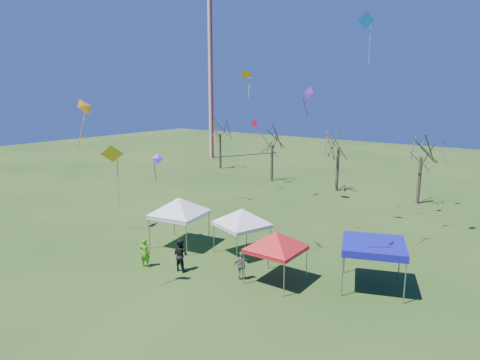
{
  "coord_description": "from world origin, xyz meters",
  "views": [
    {
      "loc": [
        15.83,
        -17.73,
        10.56
      ],
      "look_at": [
        0.53,
        3.0,
        5.15
      ],
      "focal_mm": 32.0,
      "sensor_mm": 36.0,
      "label": 1
    }
  ],
  "objects_px": {
    "radio_mast": "(211,77)",
    "person_green": "(145,253)",
    "tree_3": "(423,140)",
    "person_dark": "(180,255)",
    "tree_2": "(339,132)",
    "tree_0": "(220,121)",
    "tent_white_mid": "(242,212)",
    "tree_1": "(272,132)",
    "tent_blue": "(374,246)",
    "person_grey": "(242,266)",
    "tent_white_west": "(179,201)",
    "tent_red": "(276,235)"
  },
  "relations": [
    {
      "from": "tree_0",
      "to": "tent_white_west",
      "type": "xyz_separation_m",
      "value": [
        16.6,
        -24.92,
        -3.3
      ]
    },
    {
      "from": "tent_blue",
      "to": "person_dark",
      "type": "bearing_deg",
      "value": -155.18
    },
    {
      "from": "person_dark",
      "to": "person_grey",
      "type": "bearing_deg",
      "value": -165.98
    },
    {
      "from": "radio_mast",
      "to": "tree_2",
      "type": "relative_size",
      "value": 3.06
    },
    {
      "from": "tent_blue",
      "to": "person_green",
      "type": "relative_size",
      "value": 2.38
    },
    {
      "from": "tent_blue",
      "to": "person_dark",
      "type": "relative_size",
      "value": 2.15
    },
    {
      "from": "tree_2",
      "to": "person_grey",
      "type": "bearing_deg",
      "value": -78.59
    },
    {
      "from": "person_dark",
      "to": "tent_white_mid",
      "type": "bearing_deg",
      "value": -111.78
    },
    {
      "from": "tree_2",
      "to": "tent_blue",
      "type": "bearing_deg",
      "value": -61.44
    },
    {
      "from": "radio_mast",
      "to": "tree_1",
      "type": "height_order",
      "value": "radio_mast"
    },
    {
      "from": "tent_blue",
      "to": "tree_3",
      "type": "bearing_deg",
      "value": 97.64
    },
    {
      "from": "radio_mast",
      "to": "tree_0",
      "type": "distance_m",
      "value": 11.45
    },
    {
      "from": "tree_2",
      "to": "person_grey",
      "type": "distance_m",
      "value": 24.88
    },
    {
      "from": "tent_red",
      "to": "person_green",
      "type": "bearing_deg",
      "value": -158.79
    },
    {
      "from": "tree_0",
      "to": "tent_white_mid",
      "type": "distance_m",
      "value": 31.87
    },
    {
      "from": "tree_3",
      "to": "person_green",
      "type": "distance_m",
      "value": 27.66
    },
    {
      "from": "tree_3",
      "to": "tent_red",
      "type": "xyz_separation_m",
      "value": [
        -1.9,
        -22.58,
        -3.32
      ]
    },
    {
      "from": "tent_white_west",
      "to": "person_green",
      "type": "bearing_deg",
      "value": -77.45
    },
    {
      "from": "tree_2",
      "to": "tree_3",
      "type": "bearing_deg",
      "value": -2.27
    },
    {
      "from": "tent_white_mid",
      "to": "tent_blue",
      "type": "xyz_separation_m",
      "value": [
        8.55,
        0.31,
        -0.52
      ]
    },
    {
      "from": "tree_2",
      "to": "tree_0",
      "type": "bearing_deg",
      "value": 170.76
    },
    {
      "from": "radio_mast",
      "to": "person_green",
      "type": "xyz_separation_m",
      "value": [
        24.62,
        -35.45,
        -11.61
      ]
    },
    {
      "from": "tree_0",
      "to": "tent_white_mid",
      "type": "bearing_deg",
      "value": -48.41
    },
    {
      "from": "person_grey",
      "to": "person_dark",
      "type": "height_order",
      "value": "person_dark"
    },
    {
      "from": "tree_1",
      "to": "tree_3",
      "type": "distance_m",
      "value": 16.81
    },
    {
      "from": "tree_2",
      "to": "tree_3",
      "type": "height_order",
      "value": "tree_2"
    },
    {
      "from": "person_grey",
      "to": "person_dark",
      "type": "relative_size",
      "value": 0.85
    },
    {
      "from": "tent_blue",
      "to": "tree_1",
      "type": "bearing_deg",
      "value": 133.36
    },
    {
      "from": "tree_2",
      "to": "person_dark",
      "type": "relative_size",
      "value": 4.17
    },
    {
      "from": "tree_0",
      "to": "person_dark",
      "type": "xyz_separation_m",
      "value": [
        19.62,
        -27.97,
        -5.5
      ]
    },
    {
      "from": "person_green",
      "to": "person_dark",
      "type": "xyz_separation_m",
      "value": [
        2.15,
        0.86,
        0.09
      ]
    },
    {
      "from": "tree_0",
      "to": "person_dark",
      "type": "bearing_deg",
      "value": -54.95
    },
    {
      "from": "tree_2",
      "to": "tent_white_mid",
      "type": "height_order",
      "value": "tree_2"
    },
    {
      "from": "tent_blue",
      "to": "radio_mast",
      "type": "bearing_deg",
      "value": 140.77
    },
    {
      "from": "tent_red",
      "to": "radio_mast",
      "type": "bearing_deg",
      "value": 134.65
    },
    {
      "from": "tree_3",
      "to": "person_dark",
      "type": "relative_size",
      "value": 4.03
    },
    {
      "from": "tree_1",
      "to": "tree_0",
      "type": "bearing_deg",
      "value": 164.82
    },
    {
      "from": "tree_2",
      "to": "tree_3",
      "type": "relative_size",
      "value": 1.03
    },
    {
      "from": "tree_3",
      "to": "person_dark",
      "type": "xyz_separation_m",
      "value": [
        -7.26,
        -24.63,
        -5.1
      ]
    },
    {
      "from": "tent_white_mid",
      "to": "person_grey",
      "type": "height_order",
      "value": "tent_white_mid"
    },
    {
      "from": "tent_white_mid",
      "to": "tent_blue",
      "type": "bearing_deg",
      "value": 2.1
    },
    {
      "from": "radio_mast",
      "to": "tree_3",
      "type": "height_order",
      "value": "radio_mast"
    },
    {
      "from": "tree_0",
      "to": "person_dark",
      "type": "relative_size",
      "value": 4.29
    },
    {
      "from": "tent_white_mid",
      "to": "person_grey",
      "type": "distance_m",
      "value": 4.36
    },
    {
      "from": "radio_mast",
      "to": "tree_2",
      "type": "bearing_deg",
      "value": -20.57
    },
    {
      "from": "person_dark",
      "to": "person_green",
      "type": "bearing_deg",
      "value": 18.18
    },
    {
      "from": "person_grey",
      "to": "tree_2",
      "type": "bearing_deg",
      "value": -122.8
    },
    {
      "from": "radio_mast",
      "to": "person_green",
      "type": "height_order",
      "value": "radio_mast"
    },
    {
      "from": "tree_1",
      "to": "tent_white_mid",
      "type": "relative_size",
      "value": 1.96
    },
    {
      "from": "tent_white_mid",
      "to": "person_dark",
      "type": "height_order",
      "value": "tent_white_mid"
    }
  ]
}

